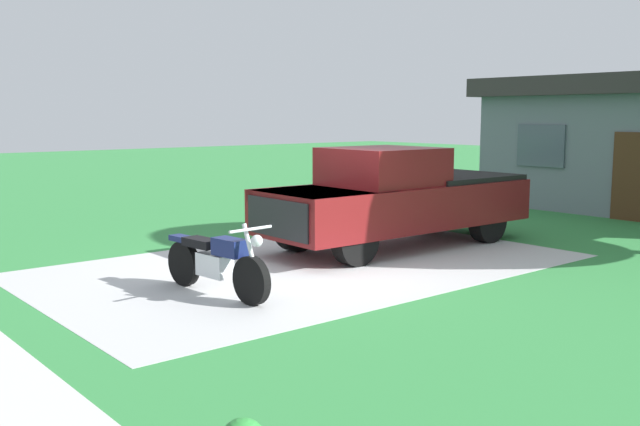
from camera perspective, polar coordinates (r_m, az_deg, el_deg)
ground_plane at (r=11.96m, az=-0.80°, el=-4.19°), size 80.00×80.00×0.00m
driveway_pad at (r=11.96m, az=-0.80°, el=-4.18°), size 5.40×8.92×0.01m
motorcycle at (r=10.01m, az=-8.32°, el=-3.90°), size 2.21×0.70×1.09m
pickup_truck at (r=13.61m, az=6.37°, el=1.30°), size 2.09×5.66×1.90m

